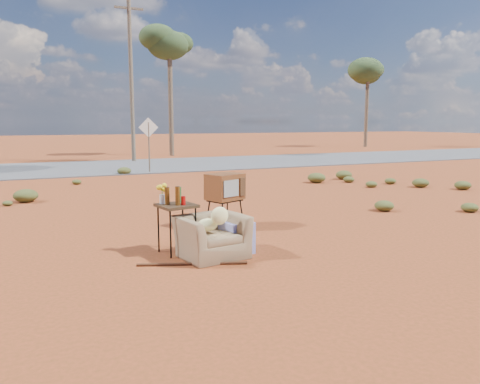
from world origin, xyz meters
name	(u,v)px	position (x,y,z in m)	size (l,w,h in m)	color
ground	(236,253)	(0.00, 0.00, 0.00)	(140.00, 140.00, 0.00)	#993B1E
highway	(100,167)	(0.00, 15.00, 0.02)	(140.00, 7.00, 0.04)	#565659
armchair	(216,230)	(-0.34, 0.01, 0.40)	(1.21, 0.89, 0.85)	olive
tv_unit	(225,188)	(0.56, 1.80, 0.77)	(0.78, 0.71, 1.04)	black
side_table	(173,203)	(-0.87, 0.43, 0.79)	(0.62, 0.62, 1.07)	#3A2515
rusty_bar	(192,264)	(-0.82, -0.30, 0.02)	(0.04, 0.04, 1.57)	#4F2915
road_sign	(149,135)	(1.50, 12.00, 1.50)	(0.78, 0.06, 2.19)	brown
eucalyptus_center	(169,45)	(5.00, 21.00, 6.43)	(3.20, 3.20, 7.60)	brown
eucalyptus_right	(368,72)	(22.00, 24.00, 5.94)	(3.20, 3.20, 7.10)	brown
utility_pole_center	(131,79)	(2.00, 17.50, 4.15)	(1.40, 0.20, 8.00)	brown
scrub_patch	(128,203)	(-0.82, 4.41, 0.14)	(17.49, 8.07, 0.33)	#494E22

